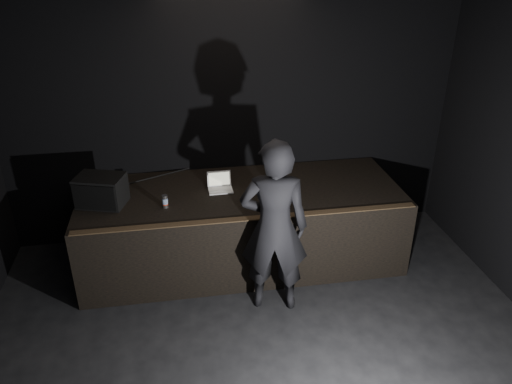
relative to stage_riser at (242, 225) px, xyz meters
The scene contains 10 objects.
room_walls 3.13m from the stage_riser, 90.00° to the right, with size 6.10×7.10×3.52m.
stage_riser is the anchor object (origin of this frame).
riser_lip 0.87m from the stage_riser, 90.00° to the right, with size 3.92×0.10×0.01m, color brown.
stage_monitor 1.81m from the stage_riser, behind, with size 0.63×0.53×0.36m.
cable 1.29m from the stage_riser, 149.83° to the left, with size 0.02×0.02×1.01m, color black.
laptop 0.62m from the stage_riser, 159.17° to the left, with size 0.30×0.27×0.21m.
beer_can 1.14m from the stage_riser, 163.25° to the right, with size 0.07×0.07×0.16m.
plastic_cup 0.65m from the stage_riser, 154.60° to the left, with size 0.07×0.07×0.09m, color white.
wii_remote 0.71m from the stage_riser, 70.13° to the right, with size 0.04×0.15×0.03m, color white.
person 1.13m from the stage_riser, 77.50° to the right, with size 0.75×0.49×2.05m, color black.
Camera 1 is at (-0.75, -2.79, 3.80)m, focal length 35.00 mm.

